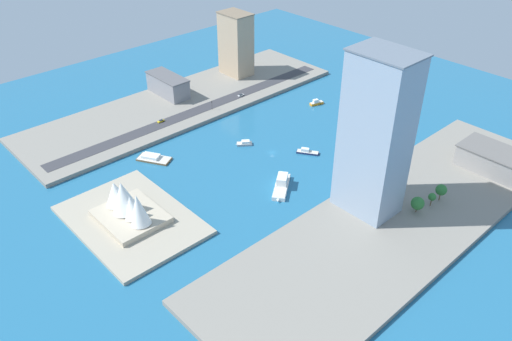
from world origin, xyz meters
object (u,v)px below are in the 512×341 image
ferry_yellow_fast (386,112)px  van_white (241,95)px  taxi_yellow_cab (161,121)px  ferry_white_commuter (282,185)px  barge_flat_brown (153,158)px  opera_landmark (127,204)px  apartment_midrise_tan (236,44)px  tower_tall_glass (375,136)px  traffic_light_waterfront (212,104)px  warehouse_low_gray (168,85)px  water_taxi_orange (317,103)px  yacht_sleek_gray (245,143)px  carpark_squat_concrete (499,162)px  patrol_launch_navy (307,152)px

ferry_yellow_fast → van_white: (88.55, 57.06, 0.64)m
taxi_yellow_cab → ferry_white_commuter: bearing=-175.6°
barge_flat_brown → ferry_yellow_fast: bearing=-111.9°
opera_landmark → apartment_midrise_tan: bearing=-57.4°
taxi_yellow_cab → van_white: bearing=-95.0°
tower_tall_glass → traffic_light_waterfront: 147.62m
ferry_yellow_fast → warehouse_low_gray: 158.90m
water_taxi_orange → apartment_midrise_tan: apartment_midrise_tan is taller
warehouse_low_gray → opera_landmark: bearing=137.5°
yacht_sleek_gray → tower_tall_glass: size_ratio=0.12×
yacht_sleek_gray → barge_flat_brown: barge_flat_brown is taller
yacht_sleek_gray → carpark_squat_concrete: 150.34m
barge_flat_brown → warehouse_low_gray: size_ratio=0.60×
water_taxi_orange → warehouse_low_gray: (82.89, 72.38, 8.54)m
water_taxi_orange → taxi_yellow_cab: taxi_yellow_cab is taller
barge_flat_brown → carpark_squat_concrete: size_ratio=0.49×
patrol_launch_navy → opera_landmark: (16.91, 115.47, 8.86)m
yacht_sleek_gray → traffic_light_waterfront: bearing=-14.5°
yacht_sleek_gray → barge_flat_brown: size_ratio=0.46×
patrol_launch_navy → traffic_light_waterfront: 83.28m
taxi_yellow_cab → carpark_squat_concrete: bearing=-149.1°
warehouse_low_gray → taxi_yellow_cab: 44.88m
warehouse_low_gray → van_white: 54.42m
yacht_sleek_gray → traffic_light_waterfront: (48.71, -12.56, 5.81)m
water_taxi_orange → yacht_sleek_gray: water_taxi_orange is taller
ferry_yellow_fast → taxi_yellow_cab: bearing=52.6°
yacht_sleek_gray → apartment_midrise_tan: (86.73, -68.00, 26.01)m
tower_tall_glass → opera_landmark: tower_tall_glass is taller
tower_tall_glass → carpark_squat_concrete: bearing=-110.5°
patrol_launch_navy → tower_tall_glass: tower_tall_glass is taller
patrol_launch_navy → opera_landmark: 117.03m
apartment_midrise_tan → taxi_yellow_cab: 99.94m
traffic_light_waterfront → taxi_yellow_cab: bearing=76.7°
ferry_yellow_fast → taxi_yellow_cab: size_ratio=3.92×
ferry_white_commuter → opera_landmark: size_ratio=0.64×
water_taxi_orange → patrol_launch_navy: water_taxi_orange is taller
patrol_launch_navy → warehouse_low_gray: bearing=7.7°
apartment_midrise_tan → tower_tall_glass: bearing=159.8°
water_taxi_orange → van_white: (43.73, 35.15, 2.09)m
carpark_squat_concrete → taxi_yellow_cab: bearing=30.9°
tower_tall_glass → barge_flat_brown: bearing=24.8°
patrol_launch_navy → ferry_yellow_fast: size_ratio=0.71×
patrol_launch_navy → opera_landmark: size_ratio=0.37×
warehouse_low_gray → patrol_launch_navy: bearing=-172.3°
ferry_yellow_fast → taxi_yellow_cab: (94.38, 123.64, 0.68)m
patrol_launch_navy → carpark_squat_concrete: (-90.50, -62.48, 7.95)m
ferry_white_commuter → van_white: size_ratio=4.90×
ferry_white_commuter → carpark_squat_concrete: size_ratio=0.53×
patrol_launch_navy → ferry_white_commuter: 41.24m
ferry_white_commuter → ferry_yellow_fast: ferry_yellow_fast is taller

